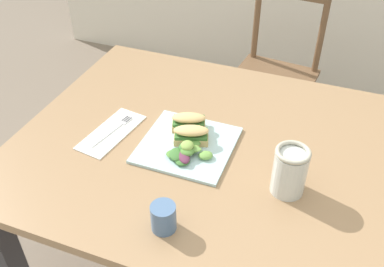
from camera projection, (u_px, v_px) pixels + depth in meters
name	position (u px, v px, depth m)	size (l,w,h in m)	color
dining_table	(213.00, 173.00, 1.42)	(1.22, 0.97, 0.74)	#997551
chair_wooden_far	(275.00, 75.00, 2.24)	(0.44, 0.44, 0.87)	brown
plate_lunch	(187.00, 145.00, 1.34)	(0.28, 0.28, 0.01)	silver
sandwich_half_front	(191.00, 134.00, 1.32)	(0.12, 0.09, 0.06)	#DBB270
sandwich_half_back	(189.00, 122.00, 1.37)	(0.12, 0.09, 0.06)	#DBB270
salad_mixed_greens	(187.00, 151.00, 1.28)	(0.14, 0.13, 0.04)	#3D7033
napkin_folded	(111.00, 132.00, 1.39)	(0.10, 0.25, 0.00)	white
fork_on_napkin	(115.00, 129.00, 1.40)	(0.06, 0.18, 0.00)	silver
mason_jar_iced_tea	(289.00, 173.00, 1.15)	(0.09, 0.09, 0.14)	#C67528
cup_extra_side	(163.00, 217.00, 1.07)	(0.06, 0.06, 0.08)	#4C6B93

